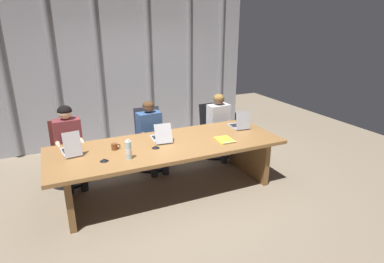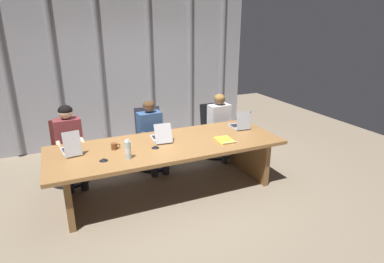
{
  "view_description": "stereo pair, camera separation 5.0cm",
  "coord_description": "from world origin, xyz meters",
  "px_view_note": "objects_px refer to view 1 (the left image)",
  "views": [
    {
      "loc": [
        -1.41,
        -3.92,
        2.36
      ],
      "look_at": [
        0.41,
        0.08,
        0.83
      ],
      "focal_mm": 29.63,
      "sensor_mm": 36.0,
      "label": 1
    },
    {
      "loc": [
        -1.36,
        -3.94,
        2.36
      ],
      "look_at": [
        0.41,
        0.08,
        0.83
      ],
      "focal_mm": 29.63,
      "sensor_mm": 36.0,
      "label": 2
    }
  ],
  "objects_px": {
    "office_chair_left_mid": "(150,145)",
    "water_bottle_primary": "(129,150)",
    "person_left_mid": "(152,132)",
    "spiral_notepad": "(225,140)",
    "laptop_center": "(239,124)",
    "office_chair_center": "(214,135)",
    "laptop_left_mid": "(161,136)",
    "office_chair_left_end": "(68,159)",
    "person_left_end": "(69,141)",
    "coffee_mug_near": "(115,147)",
    "conference_mic_left_side": "(104,160)",
    "person_center": "(221,122)",
    "conference_mic_middle": "(156,147)",
    "laptop_left_end": "(71,149)"
  },
  "relations": [
    {
      "from": "office_chair_left_mid",
      "to": "water_bottle_primary",
      "type": "height_order",
      "value": "office_chair_left_mid"
    },
    {
      "from": "person_left_mid",
      "to": "spiral_notepad",
      "type": "xyz_separation_m",
      "value": [
        0.79,
        -1.0,
        0.08
      ]
    },
    {
      "from": "laptop_center",
      "to": "office_chair_center",
      "type": "height_order",
      "value": "laptop_center"
    },
    {
      "from": "laptop_left_mid",
      "to": "office_chair_left_mid",
      "type": "height_order",
      "value": "laptop_left_mid"
    },
    {
      "from": "office_chair_left_end",
      "to": "office_chair_center",
      "type": "xyz_separation_m",
      "value": [
        2.56,
        -0.0,
        -0.0
      ]
    },
    {
      "from": "person_left_mid",
      "to": "spiral_notepad",
      "type": "height_order",
      "value": "person_left_mid"
    },
    {
      "from": "laptop_center",
      "to": "office_chair_center",
      "type": "bearing_deg",
      "value": 8.01
    },
    {
      "from": "laptop_left_mid",
      "to": "person_left_end",
      "type": "bearing_deg",
      "value": 68.25
    },
    {
      "from": "laptop_center",
      "to": "water_bottle_primary",
      "type": "bearing_deg",
      "value": 108.63
    },
    {
      "from": "office_chair_center",
      "to": "spiral_notepad",
      "type": "relative_size",
      "value": 2.92
    },
    {
      "from": "office_chair_left_mid",
      "to": "water_bottle_primary",
      "type": "relative_size",
      "value": 3.86
    },
    {
      "from": "office_chair_left_end",
      "to": "coffee_mug_near",
      "type": "distance_m",
      "value": 1.11
    },
    {
      "from": "office_chair_left_mid",
      "to": "person_left_end",
      "type": "distance_m",
      "value": 1.33
    },
    {
      "from": "coffee_mug_near",
      "to": "conference_mic_left_side",
      "type": "xyz_separation_m",
      "value": [
        -0.2,
        -0.32,
        -0.03
      ]
    },
    {
      "from": "laptop_center",
      "to": "office_chair_left_end",
      "type": "height_order",
      "value": "laptop_center"
    },
    {
      "from": "person_center",
      "to": "spiral_notepad",
      "type": "bearing_deg",
      "value": -30.44
    },
    {
      "from": "person_left_end",
      "to": "person_left_mid",
      "type": "distance_m",
      "value": 1.26
    },
    {
      "from": "office_chair_center",
      "to": "spiral_notepad",
      "type": "bearing_deg",
      "value": -21.93
    },
    {
      "from": "coffee_mug_near",
      "to": "conference_mic_middle",
      "type": "height_order",
      "value": "coffee_mug_near"
    },
    {
      "from": "water_bottle_primary",
      "to": "conference_mic_left_side",
      "type": "xyz_separation_m",
      "value": [
        -0.3,
        0.06,
        -0.1
      ]
    },
    {
      "from": "laptop_left_end",
      "to": "laptop_center",
      "type": "height_order",
      "value": "laptop_left_end"
    },
    {
      "from": "office_chair_center",
      "to": "office_chair_left_mid",
      "type": "bearing_deg",
      "value": -90.34
    },
    {
      "from": "coffee_mug_near",
      "to": "conference_mic_middle",
      "type": "distance_m",
      "value": 0.55
    },
    {
      "from": "water_bottle_primary",
      "to": "coffee_mug_near",
      "type": "distance_m",
      "value": 0.4
    },
    {
      "from": "laptop_left_end",
      "to": "person_left_end",
      "type": "height_order",
      "value": "person_left_end"
    },
    {
      "from": "laptop_left_mid",
      "to": "spiral_notepad",
      "type": "bearing_deg",
      "value": -111.1
    },
    {
      "from": "person_left_end",
      "to": "person_center",
      "type": "bearing_deg",
      "value": 86.78
    },
    {
      "from": "office_chair_left_end",
      "to": "conference_mic_middle",
      "type": "distance_m",
      "value": 1.55
    },
    {
      "from": "laptop_left_end",
      "to": "coffee_mug_near",
      "type": "xyz_separation_m",
      "value": [
        0.54,
        -0.1,
        -0.02
      ]
    },
    {
      "from": "person_left_mid",
      "to": "person_left_end",
      "type": "bearing_deg",
      "value": -95.56
    },
    {
      "from": "office_chair_left_mid",
      "to": "office_chair_center",
      "type": "relative_size",
      "value": 1.06
    },
    {
      "from": "laptop_left_end",
      "to": "office_chair_center",
      "type": "xyz_separation_m",
      "value": [
        2.53,
        0.74,
        -0.44
      ]
    },
    {
      "from": "laptop_left_end",
      "to": "laptop_center",
      "type": "distance_m",
      "value": 2.57
    },
    {
      "from": "office_chair_left_end",
      "to": "water_bottle_primary",
      "type": "distance_m",
      "value": 1.49
    },
    {
      "from": "office_chair_left_mid",
      "to": "person_left_end",
      "type": "relative_size",
      "value": 0.81
    },
    {
      "from": "laptop_center",
      "to": "coffee_mug_near",
      "type": "distance_m",
      "value": 2.03
    },
    {
      "from": "office_chair_left_mid",
      "to": "person_center",
      "type": "relative_size",
      "value": 0.86
    },
    {
      "from": "person_center",
      "to": "laptop_center",
      "type": "bearing_deg",
      "value": -3.35
    },
    {
      "from": "laptop_center",
      "to": "conference_mic_left_side",
      "type": "xyz_separation_m",
      "value": [
        -2.22,
        -0.42,
        -0.04
      ]
    },
    {
      "from": "conference_mic_left_side",
      "to": "conference_mic_middle",
      "type": "distance_m",
      "value": 0.73
    },
    {
      "from": "water_bottle_primary",
      "to": "conference_mic_left_side",
      "type": "distance_m",
      "value": 0.32
    },
    {
      "from": "office_chair_left_mid",
      "to": "conference_mic_middle",
      "type": "xyz_separation_m",
      "value": [
        -0.23,
        -1.03,
        0.37
      ]
    },
    {
      "from": "spiral_notepad",
      "to": "laptop_center",
      "type": "bearing_deg",
      "value": 42.73
    },
    {
      "from": "person_center",
      "to": "conference_mic_left_side",
      "type": "relative_size",
      "value": 10.47
    },
    {
      "from": "laptop_left_end",
      "to": "spiral_notepad",
      "type": "relative_size",
      "value": 1.37
    },
    {
      "from": "person_left_mid",
      "to": "water_bottle_primary",
      "type": "height_order",
      "value": "person_left_mid"
    },
    {
      "from": "spiral_notepad",
      "to": "office_chair_left_mid",
      "type": "bearing_deg",
      "value": 127.32
    },
    {
      "from": "person_left_mid",
      "to": "conference_mic_middle",
      "type": "bearing_deg",
      "value": -19.01
    },
    {
      "from": "water_bottle_primary",
      "to": "conference_mic_left_side",
      "type": "relative_size",
      "value": 2.32
    },
    {
      "from": "conference_mic_left_side",
      "to": "laptop_left_mid",
      "type": "bearing_deg",
      "value": 24.93
    }
  ]
}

